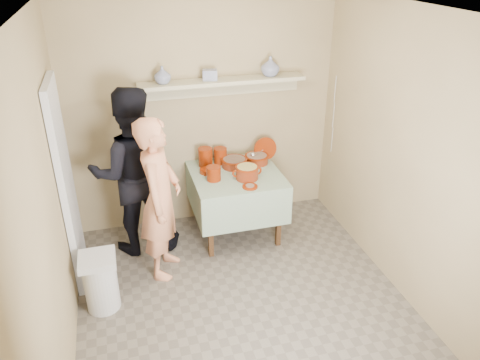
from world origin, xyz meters
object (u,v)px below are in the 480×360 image
object	(u,v)px
serving_table	(236,183)
trash_bin	(101,282)
person_cook	(160,199)
cazuela_rice	(247,171)
person_helper	(133,172)

from	to	relation	value
serving_table	trash_bin	world-z (taller)	serving_table
person_cook	trash_bin	world-z (taller)	person_cook
serving_table	cazuela_rice	size ratio (longest dim) A/B	2.95
person_cook	person_helper	xyz separation A→B (m)	(-0.22, 0.50, 0.08)
person_helper	person_cook	bearing A→B (deg)	112.62
cazuela_rice	trash_bin	distance (m)	1.84
person_helper	cazuela_rice	size ratio (longest dim) A/B	5.48
person_cook	serving_table	world-z (taller)	person_cook
person_cook	cazuela_rice	distance (m)	1.01
person_helper	trash_bin	distance (m)	1.18
person_cook	cazuela_rice	xyz separation A→B (m)	(0.96, 0.32, 0.02)
person_cook	serving_table	xyz separation A→B (m)	(0.88, 0.48, -0.18)
serving_table	person_helper	bearing A→B (deg)	178.91
serving_table	trash_bin	size ratio (longest dim) A/B	1.74
person_helper	cazuela_rice	xyz separation A→B (m)	(1.18, -0.18, -0.06)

